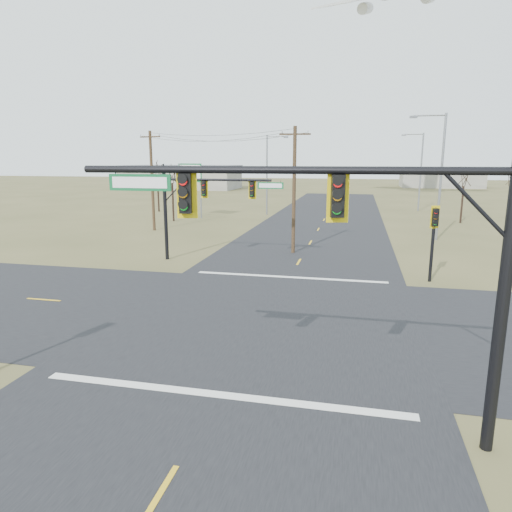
{
  "coord_description": "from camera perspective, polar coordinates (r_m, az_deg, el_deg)",
  "views": [
    {
      "loc": [
        4.0,
        -20.06,
        7.29
      ],
      "look_at": [
        -0.71,
        1.0,
        2.7
      ],
      "focal_mm": 32.0,
      "sensor_mm": 36.0,
      "label": 1
    }
  ],
  "objects": [
    {
      "name": "warehouse_mid",
      "position": [
        131.83,
        22.07,
        9.05
      ],
      "size": [
        20.0,
        12.0,
        5.0
      ],
      "primitive_type": "cube",
      "color": "#A19E8F",
      "rests_on": "ground"
    },
    {
      "name": "stop_bar_near",
      "position": [
        15.05,
        -4.62,
        -16.88
      ],
      "size": [
        12.0,
        0.4,
        0.01
      ],
      "primitive_type": "cube",
      "color": "silver",
      "rests_on": "road_ns"
    },
    {
      "name": "highway_sign",
      "position": [
        58.21,
        -8.24,
        9.36
      ],
      "size": [
        3.46,
        1.2,
        6.78
      ],
      "rotation": [
        0.0,
        0.0,
        -0.32
      ],
      "color": "gray",
      "rests_on": "ground"
    },
    {
      "name": "mast_arm_near",
      "position": [
        11.63,
        12.1,
        3.03
      ],
      "size": [
        11.05,
        0.51,
        7.63
      ],
      "rotation": [
        0.0,
        0.0,
        0.21
      ],
      "color": "black",
      "rests_on": "ground"
    },
    {
      "name": "streetlight_a",
      "position": [
        44.55,
        21.86,
        9.91
      ],
      "size": [
        3.15,
        0.4,
        11.26
      ],
      "rotation": [
        0.0,
        0.0,
        0.21
      ],
      "color": "gray",
      "rests_on": "ground"
    },
    {
      "name": "utility_pole_far",
      "position": [
        48.61,
        -12.86,
        9.28
      ],
      "size": [
        2.43,
        0.71,
        10.11
      ],
      "rotation": [
        0.0,
        0.0,
        -0.24
      ],
      "color": "#49341F",
      "rests_on": "ground"
    },
    {
      "name": "bare_tree_a",
      "position": [
        55.54,
        -10.47,
        10.08
      ],
      "size": [
        3.04,
        3.04,
        7.1
      ],
      "rotation": [
        0.0,
        0.0,
        0.05
      ],
      "color": "black",
      "rests_on": "ground"
    },
    {
      "name": "warehouse_left",
      "position": [
        118.62,
        -9.29,
        9.65
      ],
      "size": [
        28.0,
        14.0,
        5.5
      ],
      "primitive_type": "cube",
      "color": "#A19E8F",
      "rests_on": "ground"
    },
    {
      "name": "streetlight_c",
      "position": [
        61.21,
        1.58,
        10.63
      ],
      "size": [
        2.91,
        0.47,
        10.39
      ],
      "rotation": [
        0.0,
        0.0,
        0.43
      ],
      "color": "gray",
      "rests_on": "ground"
    },
    {
      "name": "road_ew",
      "position": [
        21.72,
        1.27,
        -7.59
      ],
      "size": [
        160.0,
        14.0,
        0.02
      ],
      "primitive_type": "cube",
      "color": "black",
      "rests_on": "ground"
    },
    {
      "name": "bare_tree_d",
      "position": [
        66.98,
        29.3,
        8.47
      ],
      "size": [
        2.72,
        2.72,
        6.12
      ],
      "rotation": [
        0.0,
        0.0,
        -0.19
      ],
      "color": "black",
      "rests_on": "ground"
    },
    {
      "name": "road_ns",
      "position": [
        21.72,
        1.27,
        -7.59
      ],
      "size": [
        14.0,
        160.0,
        0.02
      ],
      "primitive_type": "cube",
      "color": "black",
      "rests_on": "ground"
    },
    {
      "name": "mast_arm_far",
      "position": [
        32.8,
        -6.27,
        7.4
      ],
      "size": [
        8.83,
        0.42,
        6.48
      ],
      "rotation": [
        0.0,
        0.0,
        -0.04
      ],
      "color": "black",
      "rests_on": "ground"
    },
    {
      "name": "bare_tree_b",
      "position": [
        66.33,
        -12.26,
        10.63
      ],
      "size": [
        3.21,
        3.21,
        7.53
      ],
      "rotation": [
        0.0,
        0.0,
        -0.09
      ],
      "color": "black",
      "rests_on": "ground"
    },
    {
      "name": "bare_tree_c",
      "position": [
        58.08,
        24.62,
        9.03
      ],
      "size": [
        3.1,
        3.1,
        6.83
      ],
      "rotation": [
        0.0,
        0.0,
        0.07
      ],
      "color": "black",
      "rests_on": "ground"
    },
    {
      "name": "streetlight_b",
      "position": [
        69.49,
        19.74,
        10.35
      ],
      "size": [
        3.05,
        0.43,
        10.9
      ],
      "rotation": [
        0.0,
        0.0,
        -0.29
      ],
      "color": "gray",
      "rests_on": "ground"
    },
    {
      "name": "ground",
      "position": [
        21.72,
        1.27,
        -7.62
      ],
      "size": [
        320.0,
        320.0,
        0.0
      ],
      "primitive_type": "plane",
      "color": "brown",
      "rests_on": "ground"
    },
    {
      "name": "pedestal_signal_ne",
      "position": [
        29.0,
        21.38,
        3.39
      ],
      "size": [
        0.67,
        0.59,
        4.65
      ],
      "rotation": [
        0.0,
        0.0,
        0.41
      ],
      "color": "black",
      "rests_on": "ground"
    },
    {
      "name": "utility_pole_near",
      "position": [
        35.72,
        4.78,
        8.37
      ],
      "size": [
        2.38,
        0.39,
        9.75
      ],
      "rotation": [
        0.0,
        0.0,
        0.11
      ],
      "color": "#49341F",
      "rests_on": "ground"
    },
    {
      "name": "stop_bar_far",
      "position": [
        28.78,
        4.23,
        -2.64
      ],
      "size": [
        12.0,
        0.4,
        0.01
      ],
      "primitive_type": "cube",
      "color": "silver",
      "rests_on": "road_ns"
    }
  ]
}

